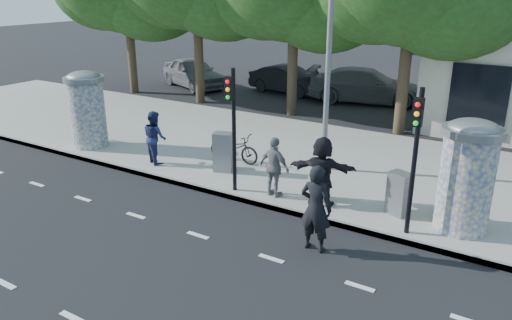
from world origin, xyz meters
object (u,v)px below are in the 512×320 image
Objects in this scene: traffic_pole_near at (233,118)px; man_road at (316,208)px; ped_f at (322,171)px; ad_column_right at (467,173)px; ped_c at (155,137)px; ped_a at (81,116)px; car_mid at (288,80)px; ad_column_left at (87,107)px; cabinet_left at (224,152)px; bicycle at (234,148)px; car_right at (366,85)px; cabinet_right at (399,194)px; street_lamp at (330,14)px; traffic_pole_far at (415,148)px; ped_e at (275,167)px; car_left at (194,73)px.

traffic_pole_near is 3.75m from man_road.
traffic_pole_near is at bearing -6.81° from ped_f.
ped_c is (-9.23, -0.29, -0.54)m from ad_column_right.
ped_a is 10.66m from man_road.
ped_c is at bearing -163.75° from car_mid.
ad_column_left is 2.18× the size of cabinet_left.
bicycle is at bearing -122.85° from ped_c.
ad_column_right is at bearing -165.61° from car_right.
cabinet_right is (10.92, 0.21, -0.84)m from ad_column_left.
car_right reaches higher than car_mid.
street_lamp is at bearing 168.53° from cabinet_right.
ad_column_right is 0.61× the size of car_mid.
traffic_pole_near is at bearing 180.00° from traffic_pole_far.
traffic_pole_near is 2.01× the size of ped_c.
ped_e reaches higher than cabinet_right.
ped_a is 1.13× the size of ped_c.
ad_column_right is at bearing -99.68° from car_left.
ped_f is (9.05, -0.29, -0.46)m from ad_column_left.
man_road is 16.76m from car_mid.
cabinet_right is (7.75, 0.30, -0.29)m from ped_c.
car_right reaches higher than car_left.
ad_column_right is 5.81m from street_lamp.
cabinet_right is (2.92, -1.92, -4.09)m from street_lamp.
ped_a reaches higher than car_left.
traffic_pole_far is 0.71× the size of car_left.
ped_e is at bearing 175.77° from traffic_pole_far.
car_right is at bearing 65.40° from ad_column_left.
traffic_pole_near reaches higher than ped_f.
man_road is 19.00m from car_left.
ped_f is 0.39× the size of car_left.
ad_column_right is 3.42m from ped_f.
ad_column_left is at bearing 173.89° from traffic_pole_near.
traffic_pole_near is 0.59× the size of car_right.
ad_column_right is 16.36m from car_mid.
car_left is (-13.02, 11.15, -0.26)m from ped_f.
cabinet_right is at bearing 178.66° from ped_f.
bicycle is at bearing 171.39° from ad_column_right.
ped_f is 1.52× the size of cabinet_left.
cabinet_left is at bearing -143.93° from ped_c.
car_right is (6.25, 12.20, -0.27)m from ped_a.
ped_e reaches higher than cabinet_left.
ped_e is at bearing 13.30° from traffic_pole_near.
traffic_pole_far reaches higher than cabinet_left.
ped_f is at bearing -140.59° from car_mid.
bicycle is at bearing -37.35° from man_road.
ped_e reaches higher than car_right.
ped_e is at bearing -110.58° from car_left.
cabinet_right is (11.51, 0.03, -0.40)m from ped_a.
cabinet_right is at bearing -102.18° from car_left.
car_left is at bearing -32.33° from ped_e.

